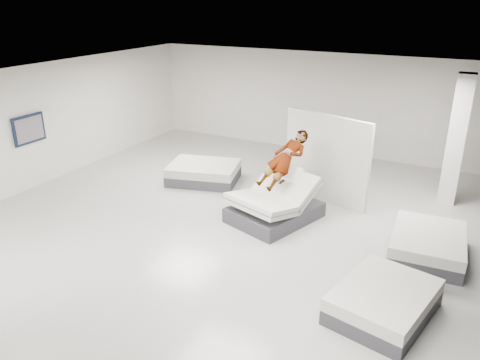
{
  "coord_description": "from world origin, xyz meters",
  "views": [
    {
      "loc": [
        4.36,
        -7.4,
        4.86
      ],
      "look_at": [
        -0.11,
        1.19,
        1.0
      ],
      "focal_mm": 35.0,
      "sensor_mm": 36.0,
      "label": 1
    }
  ],
  "objects_px": {
    "person": "(285,167)",
    "flat_bed_right_far": "(428,245)",
    "divider_panel": "(326,159)",
    "hero_bed": "(274,205)",
    "remote": "(282,182)",
    "column": "(456,141)",
    "flat_bed_left_far": "(204,173)",
    "wall_poster": "(29,129)",
    "flat_bed_right_near": "(384,302)"
  },
  "relations": [
    {
      "from": "person",
      "to": "flat_bed_right_near",
      "type": "xyz_separation_m",
      "value": [
        2.86,
        -2.66,
        -0.96
      ]
    },
    {
      "from": "remote",
      "to": "divider_panel",
      "type": "relative_size",
      "value": 0.06
    },
    {
      "from": "flat_bed_right_far",
      "to": "hero_bed",
      "type": "bearing_deg",
      "value": 178.58
    },
    {
      "from": "hero_bed",
      "to": "remote",
      "type": "bearing_deg",
      "value": -27.29
    },
    {
      "from": "column",
      "to": "wall_poster",
      "type": "bearing_deg",
      "value": -158.07
    },
    {
      "from": "person",
      "to": "flat_bed_right_far",
      "type": "bearing_deg",
      "value": 11.55
    },
    {
      "from": "flat_bed_left_far",
      "to": "column",
      "type": "distance_m",
      "value": 6.48
    },
    {
      "from": "remote",
      "to": "flat_bed_right_far",
      "type": "xyz_separation_m",
      "value": [
        3.15,
        0.02,
        -0.76
      ]
    },
    {
      "from": "divider_panel",
      "to": "flat_bed_right_far",
      "type": "distance_m",
      "value": 3.29
    },
    {
      "from": "remote",
      "to": "wall_poster",
      "type": "distance_m",
      "value": 6.8
    },
    {
      "from": "flat_bed_right_far",
      "to": "column",
      "type": "height_order",
      "value": "column"
    },
    {
      "from": "remote",
      "to": "flat_bed_left_far",
      "type": "relative_size",
      "value": 0.07
    },
    {
      "from": "flat_bed_right_near",
      "to": "flat_bed_left_far",
      "type": "height_order",
      "value": "flat_bed_left_far"
    },
    {
      "from": "flat_bed_right_far",
      "to": "divider_panel",
      "type": "bearing_deg",
      "value": 147.9
    },
    {
      "from": "flat_bed_left_far",
      "to": "person",
      "type": "bearing_deg",
      "value": -19.46
    },
    {
      "from": "hero_bed",
      "to": "flat_bed_right_far",
      "type": "xyz_separation_m",
      "value": [
        3.34,
        -0.08,
        -0.12
      ]
    },
    {
      "from": "person",
      "to": "remote",
      "type": "height_order",
      "value": "person"
    },
    {
      "from": "wall_poster",
      "to": "remote",
      "type": "bearing_deg",
      "value": 8.49
    },
    {
      "from": "flat_bed_right_near",
      "to": "wall_poster",
      "type": "height_order",
      "value": "wall_poster"
    },
    {
      "from": "divider_panel",
      "to": "flat_bed_right_far",
      "type": "xyz_separation_m",
      "value": [
        2.69,
        -1.69,
        -0.85
      ]
    },
    {
      "from": "person",
      "to": "column",
      "type": "height_order",
      "value": "column"
    },
    {
      "from": "person",
      "to": "divider_panel",
      "type": "distance_m",
      "value": 1.42
    },
    {
      "from": "divider_panel",
      "to": "wall_poster",
      "type": "height_order",
      "value": "divider_panel"
    },
    {
      "from": "wall_poster",
      "to": "flat_bed_right_near",
      "type": "bearing_deg",
      "value": -7.62
    },
    {
      "from": "hero_bed",
      "to": "person",
      "type": "height_order",
      "value": "person"
    },
    {
      "from": "divider_panel",
      "to": "wall_poster",
      "type": "distance_m",
      "value": 7.66
    },
    {
      "from": "remote",
      "to": "wall_poster",
      "type": "xyz_separation_m",
      "value": [
        -6.7,
        -1.0,
        0.59
      ]
    },
    {
      "from": "person",
      "to": "flat_bed_left_far",
      "type": "bearing_deg",
      "value": 178.8
    },
    {
      "from": "flat_bed_right_far",
      "to": "flat_bed_right_near",
      "type": "xyz_separation_m",
      "value": [
        -0.39,
        -2.28,
        -0.0
      ]
    },
    {
      "from": "remote",
      "to": "divider_panel",
      "type": "xyz_separation_m",
      "value": [
        0.46,
        1.71,
        0.09
      ]
    },
    {
      "from": "flat_bed_left_far",
      "to": "wall_poster",
      "type": "relative_size",
      "value": 2.26
    },
    {
      "from": "divider_panel",
      "to": "column",
      "type": "relative_size",
      "value": 0.76
    },
    {
      "from": "flat_bed_right_near",
      "to": "remote",
      "type": "bearing_deg",
      "value": 140.61
    },
    {
      "from": "hero_bed",
      "to": "divider_panel",
      "type": "relative_size",
      "value": 0.96
    },
    {
      "from": "hero_bed",
      "to": "flat_bed_right_near",
      "type": "relative_size",
      "value": 1.15
    },
    {
      "from": "divider_panel",
      "to": "flat_bed_right_near",
      "type": "height_order",
      "value": "divider_panel"
    },
    {
      "from": "divider_panel",
      "to": "column",
      "type": "bearing_deg",
      "value": 42.74
    },
    {
      "from": "wall_poster",
      "to": "hero_bed",
      "type": "bearing_deg",
      "value": 9.62
    },
    {
      "from": "divider_panel",
      "to": "flat_bed_right_near",
      "type": "relative_size",
      "value": 1.21
    },
    {
      "from": "flat_bed_right_far",
      "to": "column",
      "type": "bearing_deg",
      "value": 88.24
    },
    {
      "from": "remote",
      "to": "flat_bed_left_far",
      "type": "distance_m",
      "value": 3.29
    },
    {
      "from": "flat_bed_right_near",
      "to": "wall_poster",
      "type": "distance_m",
      "value": 9.63
    },
    {
      "from": "divider_panel",
      "to": "person",
      "type": "bearing_deg",
      "value": -95.28
    },
    {
      "from": "flat_bed_right_near",
      "to": "person",
      "type": "bearing_deg",
      "value": 136.98
    },
    {
      "from": "divider_panel",
      "to": "flat_bed_right_near",
      "type": "bearing_deg",
      "value": -42.13
    },
    {
      "from": "flat_bed_right_near",
      "to": "flat_bed_left_far",
      "type": "relative_size",
      "value": 0.94
    },
    {
      "from": "person",
      "to": "column",
      "type": "relative_size",
      "value": 0.51
    },
    {
      "from": "flat_bed_right_near",
      "to": "wall_poster",
      "type": "relative_size",
      "value": 2.11
    },
    {
      "from": "flat_bed_right_far",
      "to": "flat_bed_left_far",
      "type": "height_order",
      "value": "flat_bed_left_far"
    },
    {
      "from": "flat_bed_right_far",
      "to": "wall_poster",
      "type": "height_order",
      "value": "wall_poster"
    }
  ]
}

